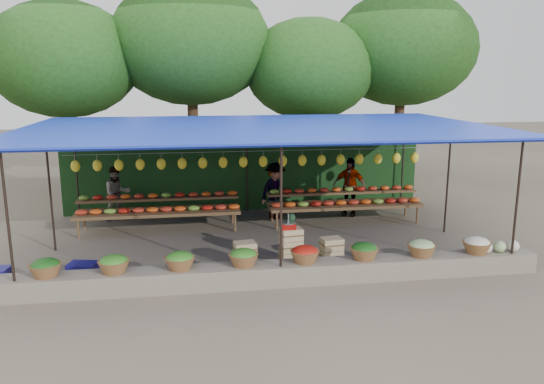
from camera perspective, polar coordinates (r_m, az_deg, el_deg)
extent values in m
plane|color=brown|center=(13.06, -1.23, -5.26)|extent=(60.00, 60.00, 0.00)
cube|color=#685F53|center=(10.43, 0.81, -8.75)|extent=(10.60, 0.55, 0.40)
cylinder|color=black|center=(10.27, -26.49, -3.39)|extent=(0.05, 0.05, 2.80)
cylinder|color=black|center=(9.91, 0.98, -2.58)|extent=(0.05, 0.05, 2.80)
cylinder|color=black|center=(11.71, 24.81, -1.40)|extent=(0.05, 0.05, 2.80)
cylinder|color=black|center=(12.98, -22.75, 0.05)|extent=(0.05, 0.05, 2.80)
cylinder|color=black|center=(14.15, 18.39, 1.34)|extent=(0.05, 0.05, 2.80)
cylinder|color=black|center=(15.76, -20.32, 2.29)|extent=(0.05, 0.05, 2.80)
cylinder|color=black|center=(15.53, -2.69, 2.91)|extent=(0.05, 0.05, 2.80)
cylinder|color=black|center=(16.74, 13.91, 3.25)|extent=(0.05, 0.05, 2.80)
cube|color=#1A35C9|center=(12.49, -1.29, 7.07)|extent=(10.80, 6.60, 0.04)
cube|color=#1A35C9|center=(10.55, 0.16, 5.09)|extent=(10.80, 2.19, 0.26)
cube|color=#1A35C9|center=(14.49, -2.34, 7.09)|extent=(10.80, 2.19, 0.26)
cylinder|color=#9FA0A5|center=(13.96, -2.04, 4.41)|extent=(9.60, 0.01, 0.01)
ellipsoid|color=yellow|center=(14.20, -20.39, 2.63)|extent=(0.23, 0.17, 0.30)
ellipsoid|color=yellow|center=(14.10, -18.28, 2.72)|extent=(0.23, 0.17, 0.30)
ellipsoid|color=yellow|center=(14.03, -16.14, 2.81)|extent=(0.23, 0.17, 0.30)
ellipsoid|color=yellow|center=(13.97, -13.99, 2.89)|extent=(0.23, 0.17, 0.30)
ellipsoid|color=yellow|center=(13.93, -11.82, 2.97)|extent=(0.23, 0.17, 0.30)
ellipsoid|color=yellow|center=(13.91, -9.64, 3.05)|extent=(0.23, 0.17, 0.30)
ellipsoid|color=yellow|center=(13.91, -7.46, 3.12)|extent=(0.23, 0.17, 0.30)
ellipsoid|color=yellow|center=(13.94, -5.28, 3.19)|extent=(0.23, 0.17, 0.30)
ellipsoid|color=yellow|center=(13.98, -3.11, 3.25)|extent=(0.23, 0.17, 0.30)
ellipsoid|color=yellow|center=(14.04, -0.96, 3.31)|extent=(0.23, 0.17, 0.30)
ellipsoid|color=yellow|center=(14.12, 1.18, 3.36)|extent=(0.23, 0.17, 0.30)
ellipsoid|color=yellow|center=(14.22, 3.28, 3.41)|extent=(0.23, 0.17, 0.30)
ellipsoid|color=yellow|center=(14.34, 5.35, 3.45)|extent=(0.23, 0.17, 0.30)
ellipsoid|color=yellow|center=(14.48, 7.39, 3.49)|extent=(0.23, 0.17, 0.30)
ellipsoid|color=yellow|center=(14.64, 9.38, 3.52)|extent=(0.23, 0.17, 0.30)
ellipsoid|color=yellow|center=(14.81, 11.33, 3.55)|extent=(0.23, 0.17, 0.30)
ellipsoid|color=yellow|center=(15.00, 13.24, 3.57)|extent=(0.23, 0.17, 0.30)
ellipsoid|color=yellow|center=(15.21, 15.09, 3.59)|extent=(0.23, 0.17, 0.30)
ellipsoid|color=#1B5216|center=(10.49, -23.22, -7.23)|extent=(0.52, 0.52, 0.23)
ellipsoid|color=#347B20|center=(10.25, -16.67, -7.17)|extent=(0.52, 0.52, 0.23)
ellipsoid|color=#347B20|center=(10.15, -9.90, -7.01)|extent=(0.52, 0.52, 0.23)
ellipsoid|color=#347B20|center=(10.19, -3.09, -6.76)|extent=(0.52, 0.52, 0.23)
ellipsoid|color=#A7180D|center=(10.37, 3.56, -6.42)|extent=(0.52, 0.52, 0.23)
ellipsoid|color=#1B5216|center=(10.69, 9.89, -6.02)|extent=(0.52, 0.52, 0.23)
ellipsoid|color=#96C178|center=(11.12, 15.78, -5.57)|extent=(0.52, 0.52, 0.23)
ellipsoid|color=beige|center=(11.66, 21.18, -5.12)|extent=(0.52, 0.52, 0.23)
cube|color=#1D4518|center=(15.80, -2.78, 2.52)|extent=(10.60, 0.06, 2.50)
cylinder|color=#312012|center=(18.64, -20.87, 5.52)|extent=(0.36, 0.36, 3.97)
ellipsoid|color=#1B380F|center=(18.54, -21.47, 13.14)|extent=(4.77, 4.77, 3.69)
cylinder|color=#312012|center=(18.61, -8.46, 6.98)|extent=(0.36, 0.36, 4.48)
ellipsoid|color=#1B380F|center=(18.56, -8.75, 15.62)|extent=(5.39, 5.39, 4.17)
cylinder|color=#312012|center=(18.81, 3.92, 5.97)|extent=(0.36, 0.36, 3.71)
ellipsoid|color=#1B380F|center=(18.70, 4.03, 13.05)|extent=(4.47, 4.47, 3.45)
cylinder|color=#312012|center=(20.22, 13.48, 7.02)|extent=(0.36, 0.36, 4.35)
ellipsoid|color=#1B380F|center=(20.16, 13.88, 14.73)|extent=(5.24, 5.24, 4.05)
cube|color=#533421|center=(14.09, -12.09, -2.09)|extent=(4.20, 0.95, 0.08)
cube|color=#533421|center=(14.32, -12.08, -0.71)|extent=(4.20, 0.35, 0.06)
cylinder|color=#533421|center=(14.03, -20.12, -3.71)|extent=(0.06, 0.06, 0.50)
cylinder|color=#533421|center=(13.79, -4.01, -3.24)|extent=(0.06, 0.06, 0.50)
cylinder|color=#533421|center=(14.78, -19.54, -2.86)|extent=(0.06, 0.06, 0.50)
cylinder|color=#533421|center=(14.56, -4.28, -2.39)|extent=(0.06, 0.06, 0.50)
ellipsoid|color=#B12D19|center=(14.17, -19.84, -2.07)|extent=(0.31, 0.26, 0.13)
ellipsoid|color=olive|center=(14.53, -19.59, -0.60)|extent=(0.26, 0.22, 0.12)
ellipsoid|color=#D74B13|center=(14.10, -18.44, -2.03)|extent=(0.31, 0.26, 0.13)
ellipsoid|color=#A7180D|center=(14.47, -18.23, -0.56)|extent=(0.26, 0.22, 0.12)
ellipsoid|color=olive|center=(14.05, -17.04, -1.99)|extent=(0.31, 0.26, 0.13)
ellipsoid|color=#B12D19|center=(14.42, -16.86, -0.51)|extent=(0.26, 0.22, 0.12)
ellipsoid|color=#A7180D|center=(14.00, -15.62, -1.95)|extent=(0.31, 0.26, 0.13)
ellipsoid|color=#D74B13|center=(14.37, -15.48, -0.47)|extent=(0.26, 0.22, 0.12)
ellipsoid|color=#B12D19|center=(13.96, -14.19, -1.91)|extent=(0.31, 0.26, 0.13)
ellipsoid|color=#B12D19|center=(14.33, -14.09, -0.42)|extent=(0.26, 0.22, 0.12)
ellipsoid|color=#D74B13|center=(13.93, -12.76, -1.87)|extent=(0.31, 0.26, 0.13)
ellipsoid|color=#D74B13|center=(14.31, -12.70, -0.38)|extent=(0.26, 0.22, 0.12)
ellipsoid|color=#B12D19|center=(13.91, -11.32, -1.82)|extent=(0.31, 0.26, 0.13)
ellipsoid|color=olive|center=(14.29, -11.30, -0.33)|extent=(0.26, 0.22, 0.12)
ellipsoid|color=#D74B13|center=(13.90, -9.88, -1.77)|extent=(0.31, 0.26, 0.13)
ellipsoid|color=#A7180D|center=(14.27, -9.90, -0.28)|extent=(0.26, 0.22, 0.12)
ellipsoid|color=olive|center=(13.89, -8.44, -1.73)|extent=(0.31, 0.26, 0.13)
ellipsoid|color=#B12D19|center=(14.27, -8.49, -0.24)|extent=(0.26, 0.22, 0.12)
ellipsoid|color=#A7180D|center=(13.90, -6.99, -1.68)|extent=(0.31, 0.26, 0.13)
ellipsoid|color=#D74B13|center=(14.28, -7.09, -0.19)|extent=(0.26, 0.22, 0.12)
ellipsoid|color=#B12D19|center=(13.91, -5.55, -1.63)|extent=(0.31, 0.26, 0.13)
ellipsoid|color=#B12D19|center=(14.29, -5.68, -0.14)|extent=(0.26, 0.22, 0.12)
ellipsoid|color=#D74B13|center=(13.94, -4.12, -1.58)|extent=(0.31, 0.26, 0.13)
ellipsoid|color=#D74B13|center=(14.31, -4.29, -0.10)|extent=(0.26, 0.22, 0.12)
cube|color=#533421|center=(14.66, 7.80, -1.36)|extent=(4.20, 0.95, 0.08)
cube|color=#533421|center=(14.88, 7.51, -0.04)|extent=(4.20, 0.35, 0.06)
cylinder|color=#533421|center=(13.92, 0.52, -3.06)|extent=(0.06, 0.06, 0.50)
cylinder|color=#533421|center=(15.03, 15.36, -2.33)|extent=(0.06, 0.06, 0.50)
cylinder|color=#533421|center=(14.68, 0.01, -2.23)|extent=(0.06, 0.06, 0.50)
cylinder|color=#533421|center=(15.74, 14.18, -1.61)|extent=(0.06, 0.06, 0.50)
ellipsoid|color=#B12D19|center=(14.07, 0.55, -1.41)|extent=(0.31, 0.26, 0.13)
ellipsoid|color=olive|center=(14.45, 0.26, 0.06)|extent=(0.26, 0.22, 0.12)
ellipsoid|color=#D74B13|center=(14.13, 1.95, -1.35)|extent=(0.31, 0.26, 0.13)
ellipsoid|color=#A7180D|center=(14.50, 1.63, 0.10)|extent=(0.26, 0.22, 0.12)
ellipsoid|color=olive|center=(14.20, 3.34, -1.30)|extent=(0.31, 0.26, 0.13)
ellipsoid|color=#B12D19|center=(14.57, 2.98, 0.15)|extent=(0.26, 0.22, 0.12)
ellipsoid|color=#A7180D|center=(14.28, 4.71, -1.24)|extent=(0.31, 0.26, 0.13)
ellipsoid|color=#D74B13|center=(14.65, 4.32, 0.19)|extent=(0.26, 0.22, 0.12)
ellipsoid|color=#B12D19|center=(14.36, 6.07, -1.19)|extent=(0.31, 0.26, 0.13)
ellipsoid|color=#B12D19|center=(14.73, 5.65, 0.24)|extent=(0.26, 0.22, 0.12)
ellipsoid|color=#D74B13|center=(14.46, 7.41, -1.14)|extent=(0.31, 0.26, 0.13)
ellipsoid|color=#D74B13|center=(14.82, 6.96, 0.28)|extent=(0.26, 0.22, 0.12)
ellipsoid|color=#B12D19|center=(14.56, 8.74, -1.08)|extent=(0.31, 0.26, 0.13)
ellipsoid|color=olive|center=(14.92, 8.25, 0.32)|extent=(0.26, 0.22, 0.12)
ellipsoid|color=#D74B13|center=(14.67, 10.04, -1.03)|extent=(0.31, 0.26, 0.13)
ellipsoid|color=#A7180D|center=(15.02, 9.53, 0.37)|extent=(0.26, 0.22, 0.12)
ellipsoid|color=olive|center=(14.78, 11.33, -0.98)|extent=(0.31, 0.26, 0.13)
ellipsoid|color=#B12D19|center=(15.14, 10.79, 0.41)|extent=(0.26, 0.22, 0.12)
ellipsoid|color=#A7180D|center=(14.91, 12.59, -0.92)|extent=(0.31, 0.26, 0.13)
ellipsoid|color=#D74B13|center=(15.26, 12.03, 0.45)|extent=(0.26, 0.22, 0.12)
ellipsoid|color=#B12D19|center=(15.04, 13.83, -0.87)|extent=(0.31, 0.26, 0.13)
ellipsoid|color=#B12D19|center=(15.38, 13.25, 0.49)|extent=(0.26, 0.22, 0.12)
ellipsoid|color=#D74B13|center=(15.17, 15.05, -0.82)|extent=(0.31, 0.26, 0.13)
ellipsoid|color=#D74B13|center=(15.52, 14.44, 0.53)|extent=(0.26, 0.22, 0.12)
cube|color=tan|center=(11.41, -2.91, -7.26)|extent=(0.49, 0.40, 0.25)
cube|color=tan|center=(11.33, -2.92, -6.02)|extent=(0.49, 0.40, 0.25)
cube|color=tan|center=(11.55, 2.07, -7.01)|extent=(0.49, 0.40, 0.25)
cube|color=tan|center=(11.46, 2.08, -5.78)|extent=(0.49, 0.40, 0.25)
cube|color=tan|center=(11.39, 2.09, -4.54)|extent=(0.49, 0.40, 0.25)
cube|color=tan|center=(11.75, 6.41, -6.74)|extent=(0.49, 0.40, 0.25)
cube|color=tan|center=(11.66, 6.44, -5.54)|extent=(0.49, 0.40, 0.25)
cube|color=#A9100D|center=(11.32, 1.76, -3.66)|extent=(0.30, 0.26, 0.12)
cylinder|color=#9FA0A5|center=(11.30, 1.76, -3.30)|extent=(0.32, 0.32, 0.03)
cylinder|color=#9FA0A5|center=(11.28, 1.77, -2.84)|extent=(0.03, 0.03, 0.22)
imported|color=#18361E|center=(11.61, 2.00, -4.80)|extent=(0.40, 0.28, 1.06)
imported|color=slate|center=(15.30, -16.32, -0.17)|extent=(0.90, 0.81, 1.52)
imported|color=slate|center=(14.88, 0.35, 0.14)|extent=(1.18, 1.07, 1.60)
imported|color=slate|center=(15.37, 8.33, 0.58)|extent=(1.05, 0.90, 1.69)
cube|color=navy|center=(11.32, -19.68, -7.98)|extent=(0.61, 0.50, 0.32)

